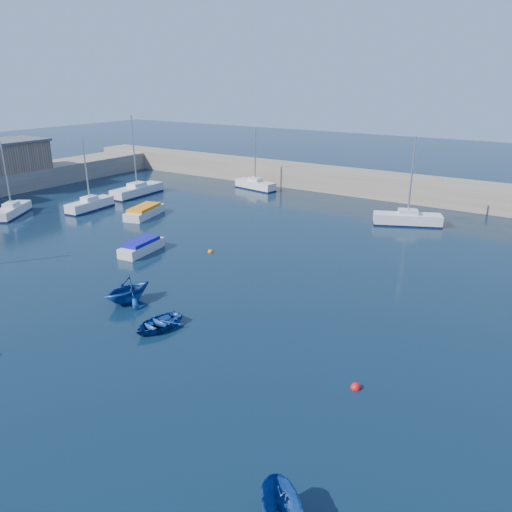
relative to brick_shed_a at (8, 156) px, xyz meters
The scene contains 14 objects.
ground 48.55m from the brick_shed_a, 29.74° to the right, with size 220.00×220.00×0.00m, color black.
back_wall 47.50m from the brick_shed_a, 27.65° to the left, with size 96.00×4.50×2.60m, color gray.
brick_shed_a is the anchor object (origin of this frame).
sailboat_2 14.41m from the brick_shed_a, 32.22° to the right, with size 4.44×5.60×7.50m.
sailboat_3 16.89m from the brick_shed_a, ahead, with size 2.11×5.71×7.46m.
sailboat_4 17.07m from the brick_shed_a, 21.94° to the left, with size 2.38×7.18×9.22m.
sailboat_5 30.67m from the brick_shed_a, 33.54° to the left, with size 5.81×2.50×7.52m.
sailboat_6 47.90m from the brick_shed_a, 13.95° to the left, with size 6.44×4.20×8.29m.
motorboat_1 32.27m from the brick_shed_a, 14.74° to the right, with size 2.08×4.43×1.04m.
motorboat_2 23.46m from the brick_shed_a, ahead, with size 3.15×5.50×1.07m.
dinghy_center 44.77m from the brick_shed_a, 22.31° to the right, with size 2.19×3.07×0.64m, color navy.
dinghy_left 40.40m from the brick_shed_a, 22.48° to the right, with size 2.82×3.27×1.72m, color navy.
buoy_1 55.37m from the brick_shed_a, 16.96° to the right, with size 0.50×0.50×0.50m, color red.
buoy_3 36.21m from the brick_shed_a, ahead, with size 0.45×0.45×0.45m, color orange.
Camera 1 is at (17.70, -10.73, 13.37)m, focal length 35.00 mm.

